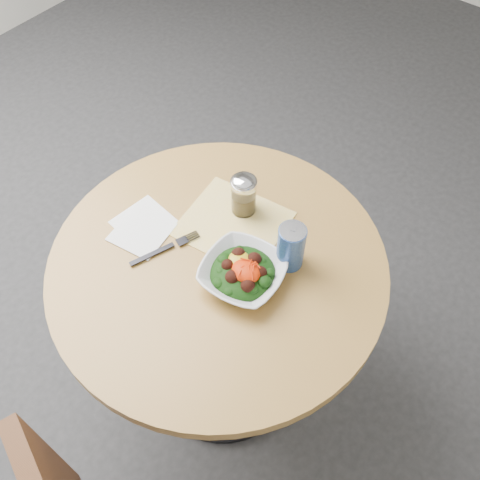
% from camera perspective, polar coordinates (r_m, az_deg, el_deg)
% --- Properties ---
extents(ground, '(6.00, 6.00, 0.00)m').
position_cam_1_polar(ground, '(2.07, -1.69, -13.98)').
color(ground, '#292A2C').
rests_on(ground, ground).
extents(table, '(0.90, 0.90, 0.75)m').
position_cam_1_polar(table, '(1.58, -2.17, -6.30)').
color(table, black).
rests_on(table, ground).
extents(cloth_napkin, '(0.30, 0.28, 0.00)m').
position_cam_1_polar(cloth_napkin, '(1.48, -0.74, 1.78)').
color(cloth_napkin, '#E1A90B').
rests_on(cloth_napkin, table).
extents(paper_napkins, '(0.18, 0.19, 0.00)m').
position_cam_1_polar(paper_napkins, '(1.50, -10.33, 1.37)').
color(paper_napkins, white).
rests_on(paper_napkins, table).
extents(salad_bowl, '(0.23, 0.23, 0.08)m').
position_cam_1_polar(salad_bowl, '(1.35, 0.30, -3.48)').
color(salad_bowl, silver).
rests_on(salad_bowl, table).
extents(fork, '(0.09, 0.19, 0.00)m').
position_cam_1_polar(fork, '(1.44, -7.77, -0.81)').
color(fork, black).
rests_on(fork, table).
extents(spice_shaker, '(0.07, 0.07, 0.13)m').
position_cam_1_polar(spice_shaker, '(1.47, 0.39, 4.86)').
color(spice_shaker, silver).
rests_on(spice_shaker, table).
extents(beverage_can, '(0.07, 0.07, 0.14)m').
position_cam_1_polar(beverage_can, '(1.36, 5.45, -0.70)').
color(beverage_can, navy).
rests_on(beverage_can, table).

